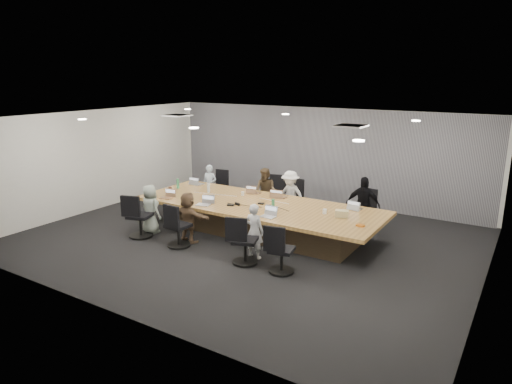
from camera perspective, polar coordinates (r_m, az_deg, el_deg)
The scene contains 41 objects.
floor at distance 10.74m, azimuth -1.14°, elevation -5.89°, with size 10.00×8.00×0.00m, color black.
ceiling at distance 10.11m, azimuth -1.22°, elevation 9.16°, with size 10.00×8.00×0.00m, color white.
wall_back at distance 13.80m, azimuth 7.97°, elevation 4.58°, with size 10.00×2.80×0.00m, color silver.
wall_front at distance 7.45m, azimuth -18.29°, elevation -4.58°, with size 10.00×2.80×0.00m, color silver.
wall_left at distance 13.68m, azimuth -19.05°, elevation 3.84°, with size 8.00×2.80×0.00m, color silver.
wall_right at distance 8.76m, azimuth 27.41°, elevation -2.67°, with size 8.00×2.80×0.00m, color silver.
curtain at distance 13.72m, azimuth 7.83°, elevation 4.54°, with size 9.80×0.04×2.80m, color gray.
conference_table at distance 11.01m, azimuth 0.28°, elevation -3.16°, with size 6.00×2.20×0.74m.
chair_0 at distance 13.73m, azimuth -4.90°, elevation 0.24°, with size 0.50×0.50×0.74m, color black, non-canonical shape.
chair_1 at distance 12.69m, azimuth 2.04°, elevation -0.62°, with size 0.59×0.59×0.87m, color black, non-canonical shape.
chair_2 at distance 12.36m, azimuth 5.03°, elevation -1.22°, with size 0.55×0.55×0.81m, color black, non-canonical shape.
chair_3 at distance 11.65m, azimuth 13.67°, elevation -2.66°, with size 0.52×0.52×0.77m, color black, non-canonical shape.
chair_4 at distance 11.09m, azimuth -14.28°, elevation -3.31°, with size 0.59×0.59×0.87m, color black, non-canonical shape.
chair_5 at distance 10.31m, azimuth -9.69°, elevation -4.59°, with size 0.55×0.55×0.81m, color black, non-canonical shape.
chair_6 at distance 9.28m, azimuth -1.37°, elevation -6.53°, with size 0.56×0.56×0.82m, color black, non-canonical shape.
chair_7 at distance 8.88m, azimuth 3.22°, elevation -7.68°, with size 0.53×0.53×0.78m, color black, non-canonical shape.
person_0 at distance 13.41m, azimuth -5.81°, elevation 0.86°, with size 0.44×0.29×1.19m, color silver.
laptop_0 at distance 12.96m, azimuth -7.31°, elevation 1.02°, with size 0.33×0.23×0.02m, color #B2B2B7.
person_1 at distance 12.35m, azimuth 1.24°, elevation 0.00°, with size 0.63×0.49×1.30m, color #453624.
laptop_1 at distance 11.87m, azimuth -0.11°, elevation -0.11°, with size 0.28×0.19×0.02m, color #8C6647.
person_2 at distance 11.99m, azimuth 4.29°, elevation -0.45°, with size 0.85×0.49×1.31m, color silver.
laptop_2 at distance 11.50m, azimuth 3.02°, elevation -0.60°, with size 0.35×0.24×0.02m, color #8C6647.
person_3 at distance 11.24m, azimuth 13.19°, elevation -1.60°, with size 0.82×0.34×1.40m, color black.
laptop_3 at distance 10.73m, azimuth 12.24°, elevation -2.04°, with size 0.31×0.21×0.02m, color #B2B2B7.
person_4 at distance 11.27m, azimuth -13.06°, elevation -2.09°, with size 0.58×0.38×1.19m, color gray.
laptop_4 at distance 11.61m, azimuth -11.20°, elevation -0.72°, with size 0.30×0.21×0.02m, color #8C6647.
person_5 at distance 10.50m, azimuth -8.47°, elevation -3.14°, with size 1.09×0.35×1.18m, color brown.
laptop_5 at distance 10.86m, azimuth -6.63°, elevation -1.59°, with size 0.32×0.22×0.02m, color #B2B2B7.
person_6 at distance 9.49m, azimuth -0.22°, elevation -4.89°, with size 0.43×0.28×1.18m, color #B2B4B8.
laptop_6 at distance 9.89m, azimuth 1.48°, elevation -3.12°, with size 0.32×0.22×0.02m, color #B2B2B7.
bottle_green_left at distance 12.53m, azimuth -9.74°, elevation 1.04°, with size 0.07×0.07×0.26m, color #337F4E.
bottle_green_right at distance 10.35m, azimuth 2.14°, elevation -1.62°, with size 0.07×0.07×0.26m, color #337F4E.
bottle_clear at distance 12.00m, azimuth -5.96°, elevation 0.53°, with size 0.07×0.07×0.24m, color silver.
cup_white_far at distance 11.65m, azimuth -1.68°, elevation -0.20°, with size 0.08×0.08×0.10m, color white.
cup_white_near at distance 10.23m, azimuth 8.58°, elevation -2.41°, with size 0.09×0.09×0.11m, color white.
mug_brown at distance 12.32m, azimuth -10.70°, elevation 0.42°, with size 0.09×0.09×0.12m, color brown.
mic_left at distance 10.76m, azimuth -3.19°, elevation -1.62°, with size 0.16×0.11×0.03m, color black.
mic_right at distance 10.87m, azimuth 0.63°, elevation -1.45°, with size 0.14×0.09×0.03m, color black.
stapler at distance 10.79m, azimuth -2.35°, elevation -1.50°, with size 0.16×0.04×0.06m, color black.
canvas_bag at distance 10.05m, azimuth 10.67°, elevation -2.68°, with size 0.28×0.17×0.15m, color tan.
snack_packet at distance 9.54m, azimuth 12.91°, elevation -4.11°, with size 0.16×0.11×0.04m, color #C05D13.
Camera 1 is at (5.51, -8.43, 3.74)m, focal length 32.00 mm.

